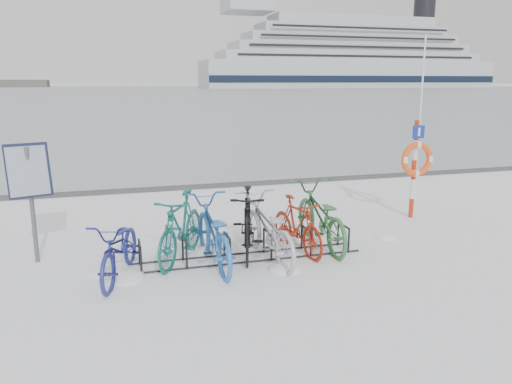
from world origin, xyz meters
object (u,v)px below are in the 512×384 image
(info_board, at_px, (29,178))
(cruise_ferry, at_px, (349,61))
(bike_rack, at_px, (248,248))
(lifebuoy_station, at_px, (416,159))

(info_board, distance_m, cruise_ferry, 216.18)
(cruise_ferry, bearing_deg, bike_rack, -116.86)
(bike_rack, bearing_deg, cruise_ferry, 63.14)
(bike_rack, xyz_separation_m, lifebuoy_station, (4.22, 1.48, 1.14))
(cruise_ferry, bearing_deg, lifebuoy_station, -116.02)
(bike_rack, height_order, cruise_ferry, cruise_ferry)
(lifebuoy_station, relative_size, cruise_ferry, 0.03)
(bike_rack, distance_m, lifebuoy_station, 4.61)
(info_board, height_order, cruise_ferry, cruise_ferry)
(lifebuoy_station, distance_m, cruise_ferry, 212.13)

